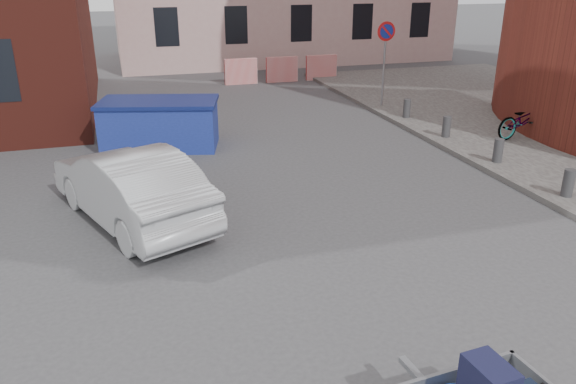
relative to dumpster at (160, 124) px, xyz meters
name	(u,v)px	position (x,y,z in m)	size (l,w,h in m)	color
ground	(295,276)	(1.31, -7.25, -0.62)	(120.00, 120.00, 0.00)	#38383A
no_parking_sign	(385,46)	(7.31, 2.23, 1.40)	(0.60, 0.09, 2.65)	gray
bollards	(498,151)	(7.31, -3.85, -0.22)	(0.22, 9.02, 0.55)	#3A3A3D
barriers	(282,69)	(5.51, 7.75, -0.12)	(4.70, 0.18, 1.00)	red
dumpster	(160,124)	(0.00, 0.00, 0.00)	(3.21, 2.20, 1.23)	navy
silver_car	(130,185)	(-0.91, -4.48, 0.06)	(1.44, 4.14, 1.36)	#B3B7BB
bicycle	(525,120)	(9.24, -2.28, -0.02)	(0.64, 1.82, 0.96)	black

